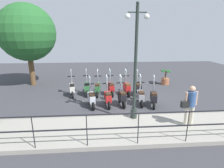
% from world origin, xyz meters
% --- Properties ---
extents(ground_plane, '(28.00, 28.00, 0.00)m').
position_xyz_m(ground_plane, '(0.00, 0.00, 0.00)').
color(ground_plane, '#38383D').
extents(promenade_walkway, '(2.20, 20.00, 0.15)m').
position_xyz_m(promenade_walkway, '(-3.15, 0.00, 0.07)').
color(promenade_walkway, gray).
rests_on(promenade_walkway, ground_plane).
extents(fence_railing, '(0.04, 16.03, 1.07)m').
position_xyz_m(fence_railing, '(-4.20, 0.00, 0.91)').
color(fence_railing, black).
rests_on(fence_railing, promenade_walkway).
extents(lamp_post_near, '(0.26, 0.90, 4.51)m').
position_xyz_m(lamp_post_near, '(-2.40, -0.22, 2.15)').
color(lamp_post_near, '#232D28').
rests_on(lamp_post_near, promenade_walkway).
extents(pedestrian_with_bag, '(0.35, 0.64, 1.59)m').
position_xyz_m(pedestrian_with_bag, '(-3.24, -2.14, 1.08)').
color(pedestrian_with_bag, beige).
rests_on(pedestrian_with_bag, promenade_walkway).
extents(tree_large, '(3.78, 3.78, 5.53)m').
position_xyz_m(tree_large, '(3.57, 5.97, 3.63)').
color(tree_large, brown).
rests_on(tree_large, ground_plane).
extents(potted_palm, '(1.06, 0.66, 1.05)m').
position_xyz_m(potted_palm, '(3.00, -3.60, 0.45)').
color(potted_palm, '#9E5B3D').
rests_on(potted_palm, ground_plane).
extents(scooter_near_0, '(1.22, 0.49, 1.54)m').
position_xyz_m(scooter_near_0, '(-0.91, -1.52, 0.48)').
color(scooter_near_0, black).
rests_on(scooter_near_0, ground_plane).
extents(scooter_near_1, '(1.23, 0.44, 1.54)m').
position_xyz_m(scooter_near_1, '(-0.68, -0.91, 0.48)').
color(scooter_near_1, black).
rests_on(scooter_near_1, ground_plane).
extents(scooter_near_2, '(1.23, 0.45, 1.54)m').
position_xyz_m(scooter_near_2, '(-0.70, 0.06, 0.48)').
color(scooter_near_2, black).
rests_on(scooter_near_2, ground_plane).
extents(scooter_near_3, '(1.23, 0.44, 1.54)m').
position_xyz_m(scooter_near_3, '(-0.74, 0.78, 0.48)').
color(scooter_near_3, black).
rests_on(scooter_near_3, ground_plane).
extents(scooter_near_4, '(1.21, 0.51, 1.54)m').
position_xyz_m(scooter_near_4, '(-0.79, 1.60, 0.48)').
color(scooter_near_4, black).
rests_on(scooter_near_4, ground_plane).
extents(scooter_far_0, '(1.23, 0.44, 1.54)m').
position_xyz_m(scooter_far_0, '(0.80, -1.09, 0.48)').
color(scooter_far_0, black).
rests_on(scooter_far_0, ground_plane).
extents(scooter_far_1, '(1.23, 0.45, 1.54)m').
position_xyz_m(scooter_far_1, '(0.85, -0.43, 0.48)').
color(scooter_far_1, black).
rests_on(scooter_far_1, ground_plane).
extents(scooter_far_2, '(1.23, 0.45, 1.54)m').
position_xyz_m(scooter_far_2, '(0.95, 0.52, 0.48)').
color(scooter_far_2, black).
rests_on(scooter_far_2, ground_plane).
extents(scooter_far_3, '(1.23, 0.44, 1.54)m').
position_xyz_m(scooter_far_3, '(0.91, 1.30, 0.48)').
color(scooter_far_3, black).
rests_on(scooter_far_3, ground_plane).
extents(scooter_far_4, '(1.23, 0.44, 1.54)m').
position_xyz_m(scooter_far_4, '(1.07, 1.95, 0.48)').
color(scooter_far_4, black).
rests_on(scooter_far_4, ground_plane).
extents(scooter_far_5, '(1.22, 0.48, 1.54)m').
position_xyz_m(scooter_far_5, '(0.94, 2.80, 0.48)').
color(scooter_far_5, black).
rests_on(scooter_far_5, ground_plane).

